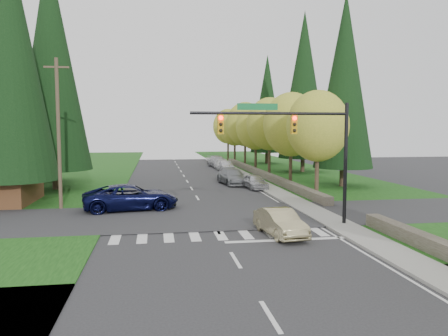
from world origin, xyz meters
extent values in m
plane|color=#28282B|center=(0.00, 0.00, 0.00)|extent=(120.00, 120.00, 0.00)
cube|color=#154111|center=(13.00, 20.00, 0.03)|extent=(14.00, 110.00, 0.06)
cube|color=#154111|center=(-13.00, 20.00, 0.03)|extent=(14.00, 110.00, 0.06)
cube|color=#28282B|center=(0.00, 8.00, 0.00)|extent=(120.00, 8.00, 0.10)
cube|color=gray|center=(6.90, 22.00, 0.07)|extent=(1.80, 80.00, 0.13)
cube|color=gray|center=(6.05, 22.00, 0.07)|extent=(0.20, 80.00, 0.13)
cube|color=#4C4438|center=(8.60, 30.00, 0.35)|extent=(0.70, 40.00, 0.70)
cylinder|color=black|center=(7.20, 4.50, 3.40)|extent=(0.20, 0.20, 6.80)
cylinder|color=black|center=(2.90, 4.50, 6.20)|extent=(8.60, 0.16, 0.16)
cube|color=#0C662D|center=(2.20, 4.55, 6.55)|extent=(2.20, 0.04, 0.35)
cube|color=#BF8C0C|center=(4.20, 4.50, 5.60)|extent=(0.32, 0.24, 1.00)
sphere|color=#FF0C05|center=(4.20, 4.36, 5.95)|extent=(0.22, 0.22, 0.22)
cube|color=#BF8C0C|center=(0.20, 4.50, 5.60)|extent=(0.32, 0.24, 1.00)
sphere|color=#FF0C05|center=(0.20, 4.36, 5.95)|extent=(0.22, 0.22, 0.22)
cylinder|color=#473828|center=(-9.50, 12.00, 5.00)|extent=(0.24, 0.24, 10.00)
cube|color=#473828|center=(-9.50, 12.00, 9.40)|extent=(1.60, 0.10, 0.12)
cylinder|color=#38281C|center=(9.20, 14.00, 2.38)|extent=(0.32, 0.32, 4.76)
ellipsoid|color=olive|center=(9.20, 14.00, 5.61)|extent=(4.80, 4.80, 5.52)
cylinder|color=#38281C|center=(9.30, 21.00, 2.46)|extent=(0.32, 0.32, 4.93)
ellipsoid|color=olive|center=(9.30, 21.00, 5.81)|extent=(5.20, 5.20, 5.98)
cylinder|color=#38281C|center=(9.10, 28.00, 2.52)|extent=(0.32, 0.32, 5.04)
ellipsoid|color=olive|center=(9.10, 28.00, 5.94)|extent=(5.00, 5.00, 5.75)
cylinder|color=#38281C|center=(9.20, 35.00, 2.41)|extent=(0.32, 0.32, 4.82)
ellipsoid|color=olive|center=(9.20, 35.00, 5.68)|extent=(5.00, 5.00, 5.75)
cylinder|color=#38281C|center=(9.30, 42.00, 2.58)|extent=(0.32, 0.32, 5.15)
ellipsoid|color=olive|center=(9.30, 42.00, 6.07)|extent=(5.40, 5.40, 6.21)
cylinder|color=#38281C|center=(9.10, 49.00, 2.35)|extent=(0.32, 0.32, 4.70)
ellipsoid|color=olive|center=(9.10, 49.00, 5.54)|extent=(4.80, 4.80, 5.52)
cylinder|color=#38281C|center=(9.20, 56.00, 2.49)|extent=(0.32, 0.32, 4.98)
ellipsoid|color=olive|center=(9.20, 56.00, 5.87)|extent=(5.20, 5.20, 5.98)
cylinder|color=#38281C|center=(-13.00, 14.00, 1.00)|extent=(0.50, 0.50, 2.00)
cone|color=black|center=(-13.00, 14.00, 10.80)|extent=(6.12, 6.12, 18.00)
cylinder|color=#38281C|center=(-12.00, 22.00, 1.00)|extent=(0.50, 0.50, 2.00)
cone|color=black|center=(-12.00, 22.00, 11.30)|extent=(6.46, 6.46, 19.00)
cylinder|color=#38281C|center=(-14.00, 28.00, 1.00)|extent=(0.50, 0.50, 2.00)
cone|color=black|center=(-14.00, 28.00, 10.30)|extent=(5.78, 5.78, 17.00)
cylinder|color=#38281C|center=(14.00, 20.00, 1.00)|extent=(0.50, 0.50, 2.00)
cone|color=black|center=(14.00, 20.00, 9.80)|extent=(5.44, 5.44, 16.00)
cylinder|color=#38281C|center=(15.00, 34.00, 1.00)|extent=(0.50, 0.50, 2.00)
cone|color=black|center=(15.00, 34.00, 10.80)|extent=(6.12, 6.12, 18.00)
cylinder|color=#38281C|center=(14.00, 48.00, 1.00)|extent=(0.50, 0.50, 2.00)
cone|color=black|center=(14.00, 48.00, 9.30)|extent=(5.10, 5.10, 15.00)
imported|color=tan|center=(2.97, 2.72, 0.67)|extent=(1.97, 4.24, 1.34)
imported|color=#0A0D34|center=(-4.84, 11.00, 0.86)|extent=(6.58, 3.78, 1.73)
imported|color=#BCBCC1|center=(5.60, 19.85, 0.67)|extent=(2.02, 4.09, 1.34)
imported|color=slate|center=(4.20, 23.37, 0.76)|extent=(2.79, 5.48, 1.52)
imported|color=silver|center=(5.60, 35.63, 0.68)|extent=(1.48, 4.14, 1.36)
imported|color=silver|center=(5.60, 38.90, 0.76)|extent=(1.95, 4.54, 1.53)
imported|color=#A7A8AC|center=(5.54, 43.00, 0.78)|extent=(2.72, 5.55, 1.55)
camera|label=1|loc=(-3.19, -18.23, 5.35)|focal=35.00mm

